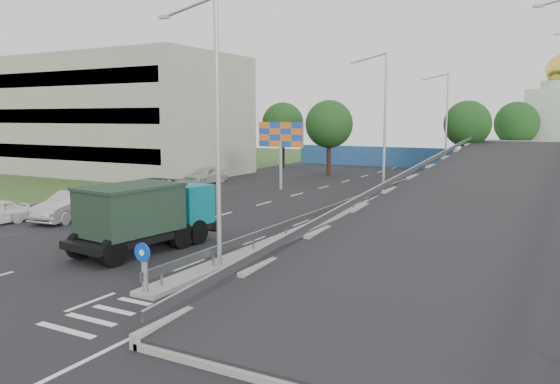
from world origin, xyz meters
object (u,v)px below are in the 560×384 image
Objects in this scene: lamp_post_near at (213,119)px; parked_car_e at (206,175)px; parked_car_b at (72,206)px; lamp_post_mid at (382,118)px; church at (559,122)px; parked_car_c at (151,190)px; parked_car_d at (156,191)px; sign_bollard at (144,268)px; billboard at (281,138)px; lamp_post_far at (445,118)px; dump_truck at (146,213)px.

parked_car_e is at bearing 127.01° from lamp_post_near.
lamp_post_mid is at bearing 40.91° from parked_car_b.
church is 2.36× the size of parked_car_c.
lamp_post_near is at bearing -46.10° from parked_car_d.
billboard reaches higher than sign_bollard.
parked_car_e is (-16.86, -17.63, -5.03)m from lamp_post_far.
parked_car_e is (-12.29, 21.18, -0.89)m from dump_truck.
billboard is at bearing 0.72° from parked_car_e.
parked_car_d is at bearing -116.78° from lamp_post_far.
parked_car_b is 7.84m from parked_car_d.
parked_car_e reaches higher than parked_car_d.
lamp_post_near is at bearing -8.22° from dump_truck.
billboard reaches higher than dump_truck.
lamp_post_far reaches higher than parked_car_e.
sign_bollard is 0.33× the size of parked_car_b.
lamp_post_near is 1.43× the size of dump_truck.
parked_car_c is (-0.73, 7.46, -0.03)m from parked_car_b.
lamp_post_far is 1.43× the size of dump_truck.
parked_car_c is at bearing -119.74° from church.
church reaches higher than lamp_post_far.
parked_car_b is at bearing -110.65° from lamp_post_far.
sign_bollard reaches higher than parked_car_c.
lamp_post_mid is at bearing 82.71° from dump_truck.
lamp_post_far is at bearing 90.00° from lamp_post_near.
lamp_post_near is at bearing -48.54° from parked_car_c.
parked_car_e is at bearing 93.00° from parked_car_b.
sign_bollard is at bearing -99.81° from church.
lamp_post_far is (0.00, 40.00, 0.00)m from lamp_post_near.
dump_truck is (-4.45, 5.01, 0.63)m from sign_bollard.
sign_bollard is 0.17× the size of lamp_post_near.
sign_bollard is 27.53m from billboard.
lamp_post_near reaches higher than billboard.
dump_truck is 1.55× the size of parked_car_e.
billboard is 1.15× the size of parked_car_d.
billboard is at bearing -116.84° from lamp_post_far.
billboard is at bearing 68.14° from parked_car_b.
sign_bollard is 0.17× the size of lamp_post_far.
church is 37.23m from billboard.
lamp_post_far is 24.91m from parked_car_e.
sign_bollard is 0.30× the size of billboard.
parked_car_d is at bearing -119.80° from church.
parked_car_c is at bearing -150.57° from lamp_post_mid.
sign_bollard reaches higher than parked_car_d.
lamp_post_far is at bearing 89.86° from sign_bollard.
church is at bearing 55.81° from parked_car_d.
parked_car_e is at bearing -130.22° from church.
dump_truck is at bearing -77.68° from billboard.
lamp_post_mid is 9.47m from billboard.
sign_bollard is 0.35× the size of parked_car_d.
church is (9.89, 54.00, -0.50)m from lamp_post_near.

